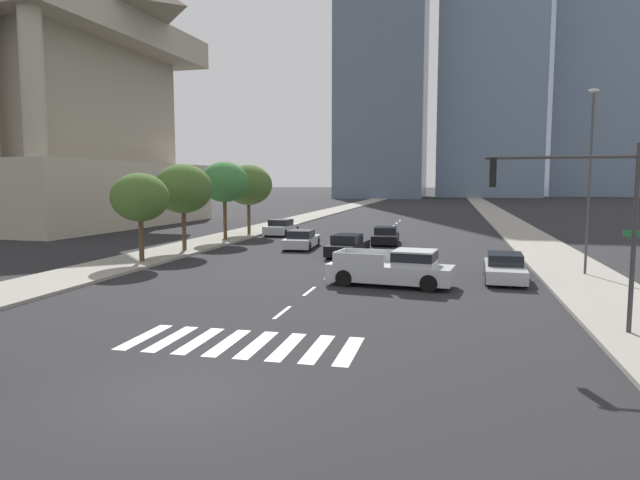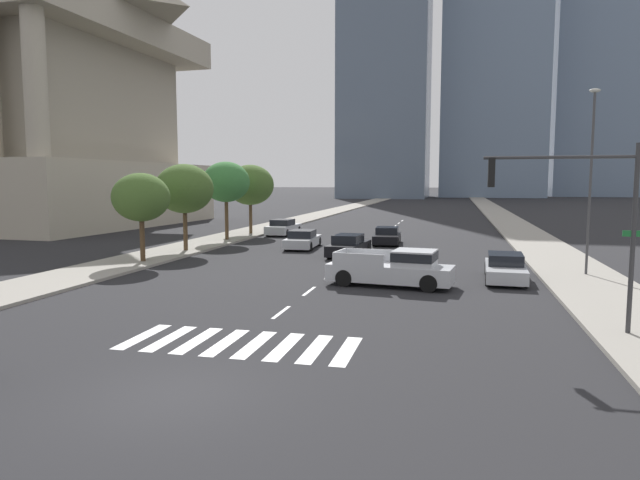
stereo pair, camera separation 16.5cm
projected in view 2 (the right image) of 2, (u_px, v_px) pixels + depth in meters
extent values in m
plane|color=#232326|center=(172.00, 396.00, 12.34)|extent=(800.00, 800.00, 0.00)
cube|color=gray|center=(544.00, 249.00, 38.57)|extent=(4.00, 260.00, 0.15)
cube|color=gray|center=(218.00, 240.00, 44.13)|extent=(4.00, 260.00, 0.15)
cube|color=silver|center=(143.00, 336.00, 17.02)|extent=(0.45, 2.78, 0.01)
cube|color=silver|center=(170.00, 338.00, 16.82)|extent=(0.45, 2.78, 0.01)
cube|color=silver|center=(197.00, 340.00, 16.61)|extent=(0.45, 2.78, 0.01)
cube|color=silver|center=(226.00, 342.00, 16.40)|extent=(0.45, 2.78, 0.01)
cube|color=silver|center=(255.00, 344.00, 16.19)|extent=(0.45, 2.78, 0.01)
cube|color=silver|center=(285.00, 346.00, 15.98)|extent=(0.45, 2.78, 0.01)
cube|color=silver|center=(315.00, 349.00, 15.78)|extent=(0.45, 2.78, 0.01)
cube|color=silver|center=(347.00, 351.00, 15.57)|extent=(0.45, 2.78, 0.01)
cube|color=silver|center=(281.00, 312.00, 20.17)|extent=(0.14, 2.00, 0.01)
cube|color=silver|center=(309.00, 291.00, 24.04)|extent=(0.14, 2.00, 0.01)
cube|color=silver|center=(329.00, 276.00, 27.90)|extent=(0.14, 2.00, 0.01)
cube|color=silver|center=(345.00, 264.00, 31.77)|extent=(0.14, 2.00, 0.01)
cube|color=silver|center=(356.00, 255.00, 35.64)|extent=(0.14, 2.00, 0.01)
cube|color=silver|center=(366.00, 248.00, 39.51)|extent=(0.14, 2.00, 0.01)
cube|color=silver|center=(374.00, 242.00, 43.38)|extent=(0.14, 2.00, 0.01)
cube|color=silver|center=(381.00, 237.00, 47.25)|extent=(0.14, 2.00, 0.01)
cube|color=silver|center=(386.00, 233.00, 51.12)|extent=(0.14, 2.00, 0.01)
cube|color=silver|center=(391.00, 229.00, 54.99)|extent=(0.14, 2.00, 0.01)
cube|color=silver|center=(395.00, 226.00, 58.86)|extent=(0.14, 2.00, 0.01)
cube|color=silver|center=(399.00, 223.00, 62.73)|extent=(0.14, 2.00, 0.01)
cube|color=silver|center=(402.00, 221.00, 66.60)|extent=(0.14, 2.00, 0.01)
cube|color=#B7BABF|center=(390.00, 273.00, 25.16)|extent=(5.74, 2.60, 0.75)
cube|color=#B7BABF|center=(415.00, 258.00, 24.70)|extent=(1.98, 1.96, 0.70)
cube|color=black|center=(415.00, 256.00, 24.69)|extent=(2.01, 2.00, 0.39)
cube|color=#B7BABF|center=(369.00, 255.00, 26.37)|extent=(2.32, 0.38, 0.55)
cube|color=#B7BABF|center=(358.00, 260.00, 24.68)|extent=(2.32, 0.38, 0.55)
cube|color=#B7BABF|center=(340.00, 256.00, 25.94)|extent=(0.31, 1.82, 0.55)
cylinder|color=black|center=(435.00, 277.00, 25.31)|extent=(0.79, 0.36, 0.76)
cylinder|color=black|center=(429.00, 284.00, 23.73)|extent=(0.79, 0.36, 0.76)
cylinder|color=black|center=(355.00, 272.00, 26.64)|extent=(0.79, 0.36, 0.76)
cylinder|color=black|center=(344.00, 278.00, 25.06)|extent=(0.79, 0.36, 0.76)
cube|color=black|center=(387.00, 238.00, 41.91)|extent=(2.05, 4.51, 0.60)
cube|color=black|center=(387.00, 230.00, 42.06)|extent=(1.71, 2.07, 0.50)
cylinder|color=black|center=(397.00, 242.00, 40.30)|extent=(0.25, 0.65, 0.64)
cylinder|color=black|center=(374.00, 242.00, 40.60)|extent=(0.25, 0.65, 0.64)
cylinder|color=black|center=(399.00, 238.00, 43.24)|extent=(0.25, 0.65, 0.64)
cylinder|color=black|center=(378.00, 238.00, 43.55)|extent=(0.25, 0.65, 0.64)
cube|color=#B7BABF|center=(505.00, 271.00, 26.56)|extent=(1.97, 4.81, 0.59)
cube|color=black|center=(505.00, 259.00, 26.73)|extent=(1.66, 2.20, 0.51)
cylinder|color=black|center=(526.00, 280.00, 24.81)|extent=(0.25, 0.65, 0.64)
cylinder|color=black|center=(488.00, 279.00, 25.25)|extent=(0.25, 0.65, 0.64)
cylinder|color=black|center=(521.00, 269.00, 27.90)|extent=(0.25, 0.65, 0.64)
cylinder|color=black|center=(487.00, 268.00, 28.34)|extent=(0.25, 0.65, 0.64)
cube|color=black|center=(349.00, 248.00, 35.35)|extent=(2.18, 4.90, 0.67)
cube|color=black|center=(348.00, 239.00, 35.06)|extent=(1.74, 2.27, 0.55)
cylinder|color=black|center=(344.00, 247.00, 37.15)|extent=(0.27, 0.66, 0.64)
cylinder|color=black|center=(367.00, 248.00, 36.65)|extent=(0.27, 0.66, 0.64)
cylinder|color=black|center=(329.00, 253.00, 34.09)|extent=(0.27, 0.66, 0.64)
cylinder|color=black|center=(355.00, 254.00, 33.59)|extent=(0.27, 0.66, 0.64)
cube|color=#B7BABF|center=(303.00, 241.00, 39.38)|extent=(2.05, 4.78, 0.62)
cube|color=black|center=(302.00, 234.00, 39.09)|extent=(1.71, 2.19, 0.52)
cylinder|color=black|center=(297.00, 241.00, 41.10)|extent=(0.25, 0.65, 0.64)
cylinder|color=black|center=(319.00, 241.00, 40.80)|extent=(0.25, 0.65, 0.64)
cylinder|color=black|center=(286.00, 246.00, 37.98)|extent=(0.25, 0.65, 0.64)
cylinder|color=black|center=(310.00, 246.00, 37.68)|extent=(0.25, 0.65, 0.64)
cube|color=#B7BABF|center=(283.00, 229.00, 49.14)|extent=(2.07, 4.73, 0.70)
cube|color=black|center=(283.00, 222.00, 48.86)|extent=(1.73, 2.17, 0.51)
cylinder|color=black|center=(281.00, 229.00, 50.91)|extent=(0.25, 0.65, 0.64)
cylinder|color=black|center=(298.00, 230.00, 50.44)|extent=(0.25, 0.65, 0.64)
cylinder|color=black|center=(268.00, 232.00, 47.88)|extent=(0.25, 0.65, 0.64)
cylinder|color=black|center=(287.00, 233.00, 47.42)|extent=(0.25, 0.65, 0.64)
cylinder|color=#333335|center=(633.00, 239.00, 16.60)|extent=(0.14, 0.14, 5.66)
cylinder|color=#333335|center=(558.00, 157.00, 16.85)|extent=(4.33, 0.10, 0.10)
cube|color=black|center=(491.00, 173.00, 17.34)|extent=(0.20, 0.28, 0.90)
sphere|color=red|center=(492.00, 163.00, 17.30)|extent=(0.18, 0.18, 0.18)
sphere|color=orange|center=(491.00, 173.00, 17.34)|extent=(0.18, 0.18, 0.18)
sphere|color=green|center=(491.00, 182.00, 17.37)|extent=(0.18, 0.18, 0.18)
cube|color=#19662D|center=(634.00, 234.00, 16.58)|extent=(0.60, 0.04, 0.18)
cylinder|color=#3F3F42|center=(590.00, 185.00, 27.09)|extent=(0.12, 0.12, 8.73)
ellipsoid|color=beige|center=(595.00, 90.00, 26.62)|extent=(0.50, 0.24, 0.20)
cylinder|color=#4C3823|center=(142.00, 241.00, 31.88)|extent=(0.28, 0.28, 2.35)
ellipsoid|color=#426028|center=(141.00, 197.00, 31.62)|extent=(3.22, 3.22, 2.74)
cylinder|color=#4C3823|center=(185.00, 231.00, 36.97)|extent=(0.28, 0.28, 2.54)
ellipsoid|color=#426028|center=(184.00, 189.00, 36.67)|extent=(3.78, 3.78, 3.21)
cylinder|color=#4C3823|center=(227.00, 220.00, 43.65)|extent=(0.28, 0.28, 3.01)
ellipsoid|color=#387538|center=(226.00, 182.00, 43.33)|extent=(3.67, 3.67, 3.12)
cylinder|color=#4C3823|center=(251.00, 219.00, 48.80)|extent=(0.28, 0.28, 2.58)
ellipsoid|color=#426028|center=(250.00, 185.00, 48.50)|extent=(4.08, 4.08, 3.47)
cube|color=#B2A893|center=(37.00, 194.00, 60.80)|extent=(29.29, 29.29, 6.58)
cube|color=#A49A88|center=(33.00, 108.00, 59.84)|extent=(22.84, 22.84, 11.74)
cylinder|color=#B2A893|center=(35.00, 83.00, 44.59)|extent=(1.80, 1.80, 11.74)
cube|color=#B2A893|center=(29.00, 37.00, 59.07)|extent=(29.29, 29.29, 3.00)
cube|color=slate|center=(387.00, 32.00, 155.65)|extent=(23.54, 28.61, 91.88)
cube|color=slate|center=(493.00, 73.00, 164.17)|extent=(29.09, 24.97, 72.39)
cube|color=slate|center=(599.00, 60.00, 169.37)|extent=(26.20, 20.46, 82.11)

